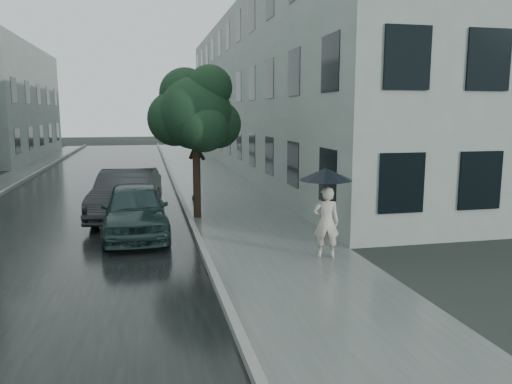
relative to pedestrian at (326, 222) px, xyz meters
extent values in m
plane|color=black|center=(-1.16, -0.96, -0.83)|extent=(120.00, 120.00, 0.00)
cube|color=slate|center=(-0.91, 11.04, -0.83)|extent=(3.50, 60.00, 0.01)
cube|color=slate|center=(-2.73, 11.04, -0.76)|extent=(0.15, 60.00, 0.15)
cube|color=black|center=(-6.23, 11.04, -0.83)|extent=(6.85, 60.00, 0.00)
cube|color=slate|center=(-9.73, 11.04, -0.76)|extent=(0.15, 60.00, 0.15)
cube|color=gray|center=(4.34, 18.54, 3.67)|extent=(7.00, 36.00, 9.00)
cube|color=black|center=(0.86, 18.54, 3.67)|extent=(0.08, 32.40, 7.20)
cube|color=black|center=(-11.48, 29.04, 3.17)|extent=(0.08, 16.20, 6.40)
imported|color=#BCB8A5|center=(0.00, 0.00, 0.00)|extent=(0.67, 0.52, 1.65)
cylinder|color=black|center=(-0.04, -0.03, 0.58)|extent=(0.02, 0.02, 0.80)
cone|color=black|center=(-0.04, -0.03, 1.11)|extent=(1.64, 1.64, 0.28)
cylinder|color=black|center=(-0.04, -0.03, 1.27)|extent=(0.02, 0.02, 0.08)
cylinder|color=black|center=(-0.04, -0.03, 0.15)|extent=(0.03, 0.03, 0.06)
cylinder|color=#332619|center=(-2.43, 5.11, 0.38)|extent=(0.24, 0.24, 2.42)
sphere|color=#1C3E24|center=(-2.43, 5.11, 2.46)|extent=(2.25, 2.25, 2.25)
sphere|color=#1C3E24|center=(-1.73, 5.37, 2.11)|extent=(1.55, 1.55, 1.55)
sphere|color=#1C3E24|center=(-3.04, 5.46, 2.29)|extent=(1.73, 1.73, 1.73)
sphere|color=#1C3E24|center=(-2.26, 4.50, 2.02)|extent=(1.46, 1.46, 1.46)
sphere|color=#1C3E24|center=(-2.69, 5.62, 3.06)|extent=(1.64, 1.64, 1.64)
sphere|color=#1C3E24|center=(-2.00, 4.94, 3.23)|extent=(1.40, 1.40, 1.40)
cylinder|color=black|center=(-2.18, 8.12, 1.48)|extent=(0.12, 0.12, 4.62)
cylinder|color=black|center=(-2.18, 8.12, -0.73)|extent=(0.28, 0.28, 0.20)
cylinder|color=black|center=(-2.43, 8.14, 3.79)|extent=(0.51, 0.13, 0.08)
sphere|color=silver|center=(-2.73, 8.17, 3.74)|extent=(0.32, 0.32, 0.32)
imported|color=#1B2E2E|center=(-4.31, 3.04, -0.11)|extent=(1.79, 4.24, 1.43)
imported|color=#222427|center=(-4.61, 5.54, -0.06)|extent=(2.31, 4.83, 1.53)
camera|label=1|loc=(-4.00, -10.55, 2.50)|focal=35.00mm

